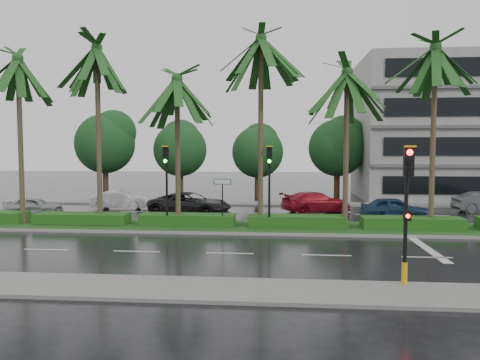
# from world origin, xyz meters

# --- Properties ---
(ground) EXTENTS (120.00, 120.00, 0.00)m
(ground) POSITION_xyz_m (0.00, 0.00, 0.00)
(ground) COLOR black
(ground) RESTS_ON ground
(near_sidewalk) EXTENTS (40.00, 2.40, 0.12)m
(near_sidewalk) POSITION_xyz_m (0.00, -10.20, 0.06)
(near_sidewalk) COLOR slate
(near_sidewalk) RESTS_ON ground
(far_sidewalk) EXTENTS (40.00, 2.00, 0.12)m
(far_sidewalk) POSITION_xyz_m (0.00, 12.00, 0.06)
(far_sidewalk) COLOR slate
(far_sidewalk) RESTS_ON ground
(median) EXTENTS (36.00, 4.00, 0.15)m
(median) POSITION_xyz_m (0.00, 1.00, 0.08)
(median) COLOR gray
(median) RESTS_ON ground
(hedge) EXTENTS (35.20, 1.40, 0.60)m
(hedge) POSITION_xyz_m (0.00, 1.00, 0.45)
(hedge) COLOR #1F4E16
(hedge) RESTS_ON median
(lane_markings) EXTENTS (34.00, 13.06, 0.01)m
(lane_markings) POSITION_xyz_m (3.04, -0.43, 0.01)
(lane_markings) COLOR silver
(lane_markings) RESTS_ON ground
(palm_row) EXTENTS (26.30, 4.20, 10.90)m
(palm_row) POSITION_xyz_m (-1.25, 1.02, 8.58)
(palm_row) COLOR #463628
(palm_row) RESTS_ON median
(signal_near) EXTENTS (0.34, 0.45, 4.36)m
(signal_near) POSITION_xyz_m (6.00, -9.39, 2.50)
(signal_near) COLOR black
(signal_near) RESTS_ON near_sidewalk
(signal_median_left) EXTENTS (0.34, 0.42, 4.36)m
(signal_median_left) POSITION_xyz_m (-4.00, 0.30, 3.00)
(signal_median_left) COLOR black
(signal_median_left) RESTS_ON median
(signal_median_right) EXTENTS (0.34, 0.42, 4.36)m
(signal_median_right) POSITION_xyz_m (1.50, 0.30, 3.00)
(signal_median_right) COLOR black
(signal_median_right) RESTS_ON median
(street_sign) EXTENTS (0.95, 0.09, 2.60)m
(street_sign) POSITION_xyz_m (-1.00, 0.48, 2.12)
(street_sign) COLOR black
(street_sign) RESTS_ON median
(bg_trees) EXTENTS (33.07, 5.43, 7.85)m
(bg_trees) POSITION_xyz_m (-1.14, 17.59, 4.62)
(bg_trees) COLOR #392819
(bg_trees) RESTS_ON ground
(building) EXTENTS (16.00, 10.00, 12.00)m
(building) POSITION_xyz_m (17.00, 18.00, 6.00)
(building) COLOR gray
(building) RESTS_ON ground
(car_silver) EXTENTS (1.94, 3.74, 1.22)m
(car_silver) POSITION_xyz_m (-13.93, 4.79, 0.61)
(car_silver) COLOR #AAABB2
(car_silver) RESTS_ON ground
(car_white) EXTENTS (1.79, 4.11, 1.32)m
(car_white) POSITION_xyz_m (-9.43, 8.35, 0.66)
(car_white) COLOR silver
(car_white) RESTS_ON ground
(car_darkgrey) EXTENTS (3.43, 5.72, 1.49)m
(car_darkgrey) POSITION_xyz_m (-3.77, 5.67, 0.74)
(car_darkgrey) COLOR black
(car_darkgrey) RESTS_ON ground
(car_red) EXTENTS (3.62, 5.19, 1.40)m
(car_red) POSITION_xyz_m (4.50, 7.86, 0.70)
(car_red) COLOR maroon
(car_red) RESTS_ON ground
(car_blue) EXTENTS (2.06, 4.25, 1.40)m
(car_blue) POSITION_xyz_m (9.00, 4.79, 0.70)
(car_blue) COLOR navy
(car_blue) RESTS_ON ground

